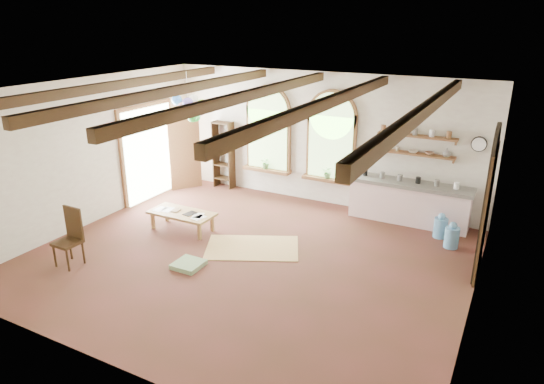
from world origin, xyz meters
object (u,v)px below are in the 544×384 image
Objects in this scene: coffee_table at (182,214)px; side_chair at (70,249)px; kitchen_counter at (409,202)px; balloon_cluster at (188,109)px.

coffee_table is 1.32× the size of side_chair.
coffee_table is 2.40m from side_chair.
coffee_table is at bearing -147.16° from kitchen_counter.
balloon_cluster is at bearing 89.86° from side_chair.
coffee_table is at bearing -60.98° from balloon_cluster.
kitchen_counter is at bearing 13.11° from balloon_cluster.
balloon_cluster is (-0.86, 1.55, 1.97)m from coffee_table.
balloon_cluster reaches higher than coffee_table.
kitchen_counter is 5.55m from balloon_cluster.
balloon_cluster is (-5.09, -1.19, 1.86)m from kitchen_counter.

